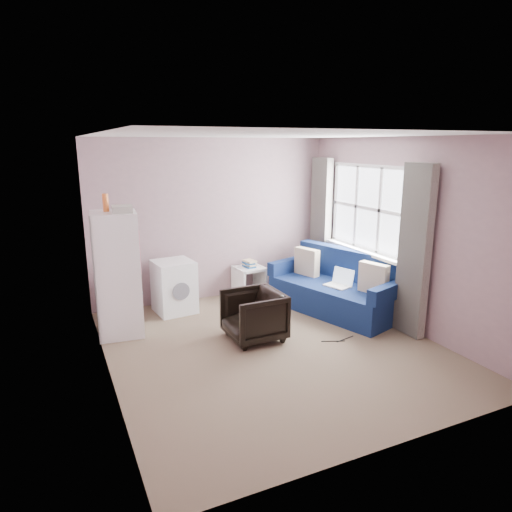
{
  "coord_description": "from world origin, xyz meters",
  "views": [
    {
      "loc": [
        -2.34,
        -4.58,
        2.41
      ],
      "look_at": [
        0.05,
        0.6,
        1.0
      ],
      "focal_mm": 32.0,
      "sensor_mm": 36.0,
      "label": 1
    }
  ],
  "objects_px": {
    "fridge": "(118,274)",
    "armchair": "(254,313)",
    "side_table": "(249,279)",
    "washing_machine": "(174,285)",
    "sofa": "(338,289)"
  },
  "relations": [
    {
      "from": "fridge",
      "to": "sofa",
      "type": "height_order",
      "value": "fridge"
    },
    {
      "from": "side_table",
      "to": "fridge",
      "type": "bearing_deg",
      "value": -161.88
    },
    {
      "from": "fridge",
      "to": "side_table",
      "type": "distance_m",
      "value": 2.3
    },
    {
      "from": "washing_machine",
      "to": "side_table",
      "type": "distance_m",
      "value": 1.31
    },
    {
      "from": "armchair",
      "to": "fridge",
      "type": "bearing_deg",
      "value": -121.42
    },
    {
      "from": "fridge",
      "to": "washing_machine",
      "type": "bearing_deg",
      "value": 36.53
    },
    {
      "from": "armchair",
      "to": "fridge",
      "type": "height_order",
      "value": "fridge"
    },
    {
      "from": "fridge",
      "to": "washing_machine",
      "type": "xyz_separation_m",
      "value": [
        0.84,
        0.5,
        -0.41
      ]
    },
    {
      "from": "armchair",
      "to": "washing_machine",
      "type": "distance_m",
      "value": 1.52
    },
    {
      "from": "fridge",
      "to": "side_table",
      "type": "bearing_deg",
      "value": 24.21
    },
    {
      "from": "fridge",
      "to": "armchair",
      "type": "bearing_deg",
      "value": -24.31
    },
    {
      "from": "side_table",
      "to": "washing_machine",
      "type": "bearing_deg",
      "value": -171.09
    },
    {
      "from": "armchair",
      "to": "sofa",
      "type": "xyz_separation_m",
      "value": [
        1.56,
        0.43,
        -0.03
      ]
    },
    {
      "from": "sofa",
      "to": "fridge",
      "type": "bearing_deg",
      "value": 154.1
    },
    {
      "from": "armchair",
      "to": "side_table",
      "type": "distance_m",
      "value": 1.7
    }
  ]
}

